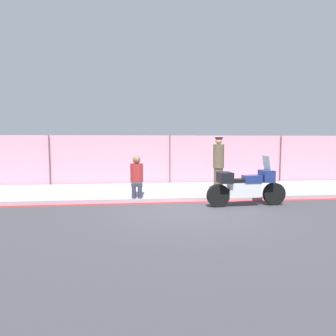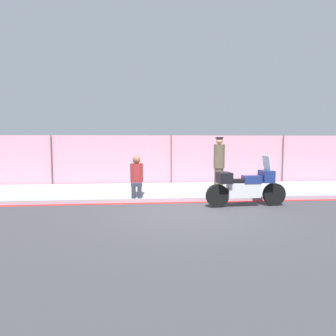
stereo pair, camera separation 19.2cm
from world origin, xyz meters
name	(u,v)px [view 1 (the left image)]	position (x,y,z in m)	size (l,w,h in m)	color
ground_plane	(190,211)	(0.00, 0.00, 0.00)	(120.00, 120.00, 0.00)	#38383D
sidewalk	(175,191)	(0.00, 2.90, 0.06)	(35.84, 3.39, 0.12)	#8E93A3
curb_paint_stripe	(183,202)	(0.00, 1.11, 0.00)	(35.84, 0.18, 0.01)	red
storefront_fence	(170,160)	(0.00, 4.68, 1.04)	(34.04, 0.17, 2.08)	pink
motorcycle	(246,186)	(1.72, 0.45, 0.58)	(2.35, 0.56, 1.45)	black
officer_standing	(219,164)	(1.44, 2.34, 1.08)	(0.38, 0.38, 1.87)	brown
person_seated_on_curb	(137,174)	(-1.39, 1.65, 0.82)	(0.40, 0.67, 1.28)	#2D3342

